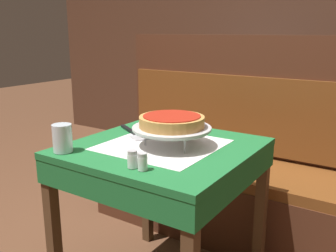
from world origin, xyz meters
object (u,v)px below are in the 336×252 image
Objects in this scene: dining_table_front at (163,165)px; pepper_shaker at (143,162)px; dining_table_rear at (242,102)px; booth_bench at (223,177)px; pizza_pan_stand at (172,129)px; pizza_server at (133,133)px; water_glass_near at (62,138)px; deep_dish_pizza at (172,121)px; salt_shaker at (132,159)px; condiment_caddy at (234,87)px.

pepper_shaker is (0.12, -0.30, 0.13)m from dining_table_front.
booth_bench is at bearing -73.57° from dining_table_rear.
dining_table_rear is at bearing 102.13° from pizza_pan_stand.
booth_bench is 0.83m from pizza_server.
booth_bench is at bearing 76.62° from water_glass_near.
deep_dish_pizza is at bearing -90.00° from pizza_pan_stand.
deep_dish_pizza is (0.00, -0.00, 0.04)m from pizza_pan_stand.
pepper_shaker is at bearing 0.00° from salt_shaker.
booth_bench is at bearing 96.45° from pizza_pan_stand.
water_glass_near reaches higher than pepper_shaker.
dining_table_rear is at bearing 106.43° from booth_bench.
deep_dish_pizza is at bearing -83.55° from booth_bench.
pizza_server reaches higher than dining_table_rear.
water_glass_near is (-0.34, -0.32, -0.05)m from deep_dish_pizza.
pizza_server reaches higher than dining_table_front.
pizza_server is at bearing 166.31° from deep_dish_pizza.
pepper_shaker is at bearing -68.67° from dining_table_front.
condiment_caddy is (-0.41, 1.62, -0.04)m from pizza_pan_stand.
booth_bench reaches higher than pepper_shaker.
dining_table_rear is 5.32× the size of condiment_caddy.
dining_table_rear is 1.64m from pizza_server.
booth_bench is 24.73× the size of salt_shaker.
water_glass_near is at bearing -103.38° from booth_bench.
water_glass_near is (-0.34, -0.32, -0.02)m from pizza_pan_stand.
pizza_pan_stand reaches higher than pepper_shaker.
pizza_pan_stand is (0.05, 0.01, 0.17)m from dining_table_front.
pizza_server is at bearing 128.19° from salt_shaker.
booth_bench reaches higher than dining_table_front.
booth_bench is 1.20m from water_glass_near.
salt_shaker is 1.98m from condiment_caddy.
dining_table_rear is 0.17m from condiment_caddy.
pizza_pan_stand is 0.47m from water_glass_near.
salt_shaker reaches higher than pepper_shaker.
dining_table_rear is (-0.32, 1.71, -0.01)m from dining_table_front.
booth_bench is at bearing 98.46° from pepper_shaker.
dining_table_rear is 6.49× the size of water_glass_near.
deep_dish_pizza is 4.41× the size of pepper_shaker.
water_glass_near reaches higher than dining_table_front.
dining_table_rear is 0.46× the size of booth_bench.
dining_table_rear is 1.04m from booth_bench.
salt_shaker reaches higher than dining_table_front.
pizza_pan_stand is at bearing 103.25° from pepper_shaker.
deep_dish_pizza reaches higher than pizza_server.
condiment_caddy is at bearing 95.37° from pizza_server.
water_glass_near is at bearing -89.24° from dining_table_rear.
booth_bench is 1.16m from pepper_shaker.
deep_dish_pizza is 0.30m from pizza_server.
salt_shaker is at bearing -85.26° from deep_dish_pizza.
pizza_pan_stand is 0.29m from pizza_server.
pizza_pan_stand is 2.96× the size of water_glass_near.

